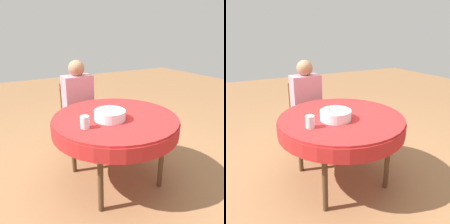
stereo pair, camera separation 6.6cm
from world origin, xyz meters
TOP-DOWN VIEW (x-y plane):
  - ground_plane at (0.00, 0.00)m, footprint 12.00×12.00m
  - dining_table at (0.00, 0.00)m, footprint 1.25×1.25m
  - chair at (-0.05, 0.96)m, footprint 0.41×0.41m
  - person at (-0.05, 0.87)m, footprint 0.37×0.32m
  - birthday_cake at (-0.09, -0.06)m, footprint 0.29×0.29m
  - drinking_glass at (-0.37, -0.12)m, footprint 0.08×0.08m

SIDE VIEW (x-z plane):
  - ground_plane at x=0.00m, z-range 0.00..0.00m
  - chair at x=-0.05m, z-range 0.04..0.92m
  - dining_table at x=0.00m, z-range 0.28..1.01m
  - person at x=-0.05m, z-range 0.12..1.31m
  - birthday_cake at x=-0.09m, z-range 0.71..0.84m
  - drinking_glass at x=-0.37m, z-range 0.73..0.84m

